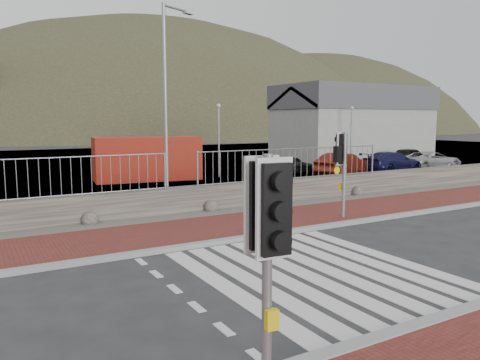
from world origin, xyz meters
TOP-DOWN VIEW (x-y plane):
  - ground at (0.00, 0.00)m, footprint 220.00×220.00m
  - sidewalk_far at (0.00, 4.50)m, footprint 40.00×3.00m
  - kerb_near at (0.00, -3.00)m, footprint 40.00×0.25m
  - kerb_far at (0.00, 3.00)m, footprint 40.00×0.25m
  - zebra_crossing at (-0.00, 0.00)m, footprint 4.62×5.60m
  - gravel_strip at (0.00, 6.50)m, footprint 40.00×1.50m
  - stone_wall at (0.00, 7.30)m, footprint 40.00×0.60m
  - railing at (0.00, 7.15)m, footprint 18.07×0.07m
  - quay at (0.00, 27.90)m, footprint 120.00×40.00m
  - water at (0.00, 62.90)m, footprint 220.00×50.00m
  - harbor_building at (20.00, 19.90)m, footprint 12.20×6.20m
  - hills_backdrop at (6.74, 87.90)m, footprint 254.00×90.00m
  - traffic_signal_near at (-3.51, -3.45)m, footprint 0.43×0.29m
  - traffic_signal_far at (4.13, 3.68)m, footprint 0.69×0.30m
  - streetlight at (-0.05, 8.15)m, footprint 1.43×0.76m
  - shipping_container at (2.05, 16.70)m, footprint 5.80×3.04m
  - car_a at (10.39, 15.02)m, footprint 3.43×2.04m
  - car_b at (12.52, 12.89)m, footprint 4.22×2.47m
  - car_c at (16.40, 12.69)m, footprint 4.52×2.15m
  - car_d at (20.14, 12.72)m, footprint 4.34×2.37m
  - car_e at (21.00, 15.17)m, footprint 3.90×2.05m

SIDE VIEW (x-z plane):
  - hills_backdrop at x=6.74m, z-range -73.05..26.95m
  - ground at x=0.00m, z-range 0.00..0.00m
  - quay at x=0.00m, z-range -0.25..0.25m
  - water at x=0.00m, z-range -0.03..0.03m
  - zebra_crossing at x=0.00m, z-range 0.00..0.01m
  - gravel_strip at x=0.00m, z-range 0.00..0.06m
  - sidewalk_far at x=0.00m, z-range 0.00..0.08m
  - kerb_near at x=0.00m, z-range -0.01..0.11m
  - kerb_far at x=0.00m, z-range -0.01..0.11m
  - stone_wall at x=0.00m, z-range 0.00..0.90m
  - car_a at x=10.39m, z-range 0.00..1.09m
  - car_d at x=20.14m, z-range 0.00..1.15m
  - car_e at x=21.00m, z-range 0.00..1.26m
  - car_c at x=16.40m, z-range 0.00..1.27m
  - car_b at x=12.52m, z-range 0.00..1.32m
  - shipping_container at x=2.05m, z-range 0.00..2.31m
  - railing at x=0.00m, z-range 1.21..2.43m
  - traffic_signal_near at x=-3.51m, z-range 0.63..3.47m
  - traffic_signal_far at x=4.13m, z-range 0.64..3.48m
  - harbor_building at x=20.00m, z-range 0.03..5.83m
  - streetlight at x=-0.05m, z-range 0.45..7.64m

